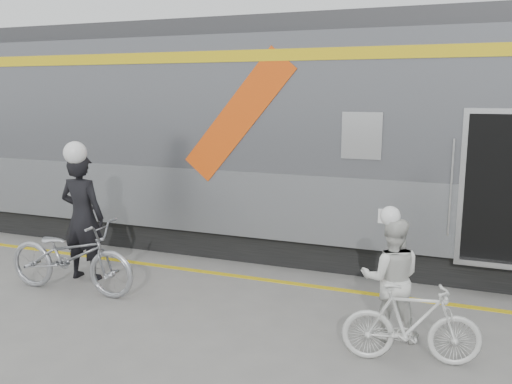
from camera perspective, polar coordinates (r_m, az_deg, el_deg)
The scene contains 9 objects.
ground at distance 7.00m, azimuth -9.97°, elevation -14.11°, with size 90.00×90.00×0.00m, color slate.
train at distance 9.78m, azimuth 11.51°, elevation 5.39°, with size 24.00×3.17×4.10m.
safety_strip at distance 8.77m, azimuth -2.62°, elevation -8.75°, with size 24.00×0.12×0.01m, color gold.
man at distance 8.78m, azimuth -17.79°, elevation -2.52°, with size 0.72×0.47×1.98m, color black.
bicycle_left at distance 8.36m, azimuth -18.92°, elevation -6.40°, with size 0.72×2.08×1.09m, color #9E9FA5.
woman at distance 6.64m, azimuth 14.03°, elevation -8.83°, with size 0.71×0.56×1.47m, color silver.
bicycle_right at distance 6.21m, azimuth 16.05°, elevation -13.20°, with size 0.42×1.48×0.89m, color silver.
helmet_man at distance 8.60m, azimuth -18.23°, elevation 5.05°, with size 0.34×0.34×0.34m, color white.
helmet_woman at distance 6.41m, azimuth 14.37°, elevation -1.64°, with size 0.23×0.23×0.23m, color white.
Camera 1 is at (3.36, -5.41, 2.91)m, focal length 38.00 mm.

